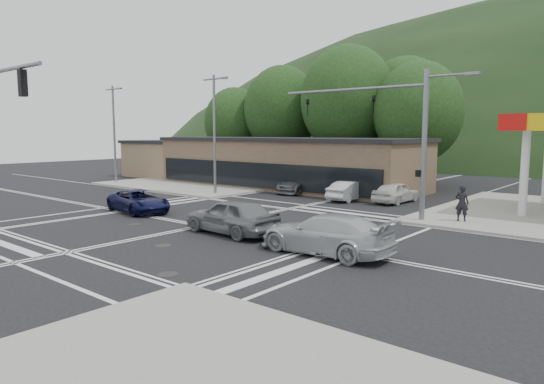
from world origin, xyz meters
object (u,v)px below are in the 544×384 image
Objects in this scene: car_blue_west at (139,201)px; car_grey_center at (232,216)px; car_northbound at (304,183)px; pedestrian at (462,203)px; car_silver_east at (326,234)px; car_queue_a at (351,191)px; car_queue_b at (396,192)px.

car_blue_west is 0.96× the size of car_grey_center.
car_northbound is 15.04m from pedestrian.
car_silver_east is 15.41m from car_queue_a.
car_grey_center is at bearing -94.53° from car_silver_east.
car_queue_b reaches higher than car_queue_a.
car_queue_b is 7.77m from pedestrian.
car_blue_west is at bearing 62.81° from car_queue_a.
car_silver_east is at bearing -46.18° from car_northbound.
car_silver_east is 1.33× the size of car_queue_a.
car_blue_west is at bearing 23.22° from pedestrian.
car_blue_west is 1.13× the size of car_queue_b.
pedestrian is (14.07, -5.29, 0.34)m from car_northbound.
car_grey_center is 0.96× the size of car_northbound.
car_silver_east reaches higher than car_queue_b.
car_grey_center is at bearing 99.10° from car_queue_a.
pedestrian reaches higher than car_queue_a.
car_grey_center reaches higher than car_queue_b.
car_blue_west is 14.44m from car_queue_a.
car_blue_west is at bearing -92.79° from car_grey_center.
car_queue_b is 8.04m from car_northbound.
car_queue_a is at bearing -21.01° from car_blue_west.
car_blue_west is at bearing -93.39° from car_northbound.
car_blue_west is 1.16× the size of car_queue_a.
car_northbound is at bearing -152.84° from car_grey_center.
pedestrian is at bearing 167.24° from car_silver_east.
car_blue_west is 18.32m from pedestrian.
car_silver_east is 10.02m from pedestrian.
car_queue_b is (-4.07, 14.70, -0.07)m from car_silver_east.
car_queue_b is at bearing -159.08° from car_queue_a.
car_queue_a is at bearing 20.48° from car_queue_b.
car_blue_west is at bearing 55.35° from car_queue_b.
car_queue_a is at bearing -154.38° from car_silver_east.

